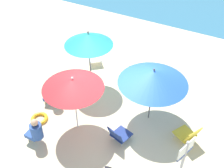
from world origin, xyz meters
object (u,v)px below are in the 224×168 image
(beach_chair_b, at_px, (119,135))
(warning_sign, at_px, (182,164))
(umbrella_red, at_px, (73,83))
(beach_chair_c, at_px, (94,56))
(person_b, at_px, (53,93))
(beach_chair_a, at_px, (188,134))
(person_a, at_px, (35,131))
(swim_ring, at_px, (39,118))
(umbrella_blue, at_px, (153,77))
(umbrella_teal, at_px, (88,39))

(beach_chair_b, relative_size, warning_sign, 0.33)
(umbrella_red, bearing_deg, beach_chair_b, 4.10)
(beach_chair_c, relative_size, person_b, 0.79)
(beach_chair_a, distance_m, person_a, 4.21)
(person_a, relative_size, person_b, 1.01)
(umbrella_red, xyz_separation_m, warning_sign, (3.24, -0.77, -0.31))
(beach_chair_b, relative_size, swim_ring, 1.32)
(person_a, bearing_deg, beach_chair_a, -152.93)
(warning_sign, bearing_deg, beach_chair_a, 115.40)
(beach_chair_b, bearing_deg, beach_chair_a, -47.28)
(umbrella_blue, bearing_deg, beach_chair_b, -106.24)
(umbrella_blue, distance_m, umbrella_red, 2.20)
(umbrella_teal, distance_m, beach_chair_b, 3.12)
(umbrella_blue, bearing_deg, umbrella_teal, 168.69)
(person_a, bearing_deg, umbrella_blue, -136.31)
(umbrella_red, xyz_separation_m, beach_chair_b, (1.33, 0.10, -1.39))
(beach_chair_c, relative_size, swim_ring, 1.41)
(umbrella_red, distance_m, person_b, 1.80)
(umbrella_teal, xyz_separation_m, swim_ring, (-0.49, -2.20, -1.81))
(person_a, distance_m, warning_sign, 4.01)
(beach_chair_a, bearing_deg, umbrella_red, 47.05)
(swim_ring, bearing_deg, beach_chair_b, 9.71)
(umbrella_teal, relative_size, beach_chair_a, 2.80)
(swim_ring, bearing_deg, umbrella_red, 15.75)
(umbrella_teal, height_order, umbrella_red, umbrella_teal)
(person_a, distance_m, person_b, 1.59)
(umbrella_blue, height_order, beach_chair_b, umbrella_blue)
(beach_chair_b, height_order, swim_ring, beach_chair_b)
(beach_chair_c, bearing_deg, umbrella_blue, 17.41)
(umbrella_teal, relative_size, beach_chair_b, 3.12)
(beach_chair_a, bearing_deg, person_b, 36.00)
(umbrella_red, distance_m, swim_ring, 2.05)
(umbrella_blue, bearing_deg, person_a, -134.42)
(umbrella_teal, distance_m, beach_chair_c, 2.05)
(beach_chair_a, bearing_deg, umbrella_blue, 12.78)
(beach_chair_a, bearing_deg, warning_sign, 125.55)
(beach_chair_c, bearing_deg, swim_ring, -41.44)
(umbrella_teal, distance_m, person_b, 2.06)
(umbrella_red, height_order, beach_chair_a, umbrella_red)
(umbrella_teal, bearing_deg, beach_chair_a, -12.92)
(beach_chair_a, distance_m, warning_sign, 2.07)
(beach_chair_a, bearing_deg, beach_chair_c, 3.09)
(person_a, relative_size, swim_ring, 1.80)
(person_a, bearing_deg, warning_sign, -178.11)
(person_a, height_order, person_b, person_a)
(umbrella_teal, height_order, beach_chair_b, umbrella_teal)
(beach_chair_a, height_order, beach_chair_b, beach_chair_a)
(umbrella_blue, height_order, beach_chair_a, umbrella_blue)
(beach_chair_b, xyz_separation_m, warning_sign, (1.91, -0.87, 1.08))
(umbrella_teal, height_order, person_b, umbrella_teal)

